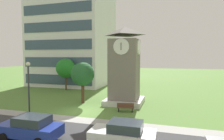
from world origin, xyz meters
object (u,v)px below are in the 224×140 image
Objects in this scene: street_lamp at (29,85)px; parked_car_blue at (30,127)px; clock_tower at (125,70)px; park_bench at (125,107)px; tree_by_building at (83,74)px; tree_near_tower at (66,68)px; parked_car_white at (123,134)px.

parked_car_blue is at bearing -49.23° from street_lamp.
park_bench is at bearing -75.28° from clock_tower.
clock_tower is 5.07× the size of park_bench.
tree_by_building is 11.26m from parked_car_blue.
tree_by_building is at bearing 95.84° from parked_car_blue.
clock_tower reaches higher than tree_by_building.
clock_tower is at bearing 72.06° from parked_car_blue.
tree_near_tower is at bearing 131.56° from tree_by_building.
parked_car_blue is (-3.94, -12.17, -3.32)m from clock_tower.
street_lamp is 1.19× the size of parked_car_blue.
park_bench is (0.94, -3.56, -3.72)m from clock_tower.
park_bench is at bearing -20.66° from tree_by_building.
street_lamp is 1.27× the size of parked_car_white.
park_bench is at bearing 36.47° from street_lamp.
parked_car_white is (1.62, -7.87, 0.40)m from park_bench.
tree_by_building is 1.14× the size of parked_car_blue.
clock_tower is at bearing 14.49° from tree_by_building.
clock_tower is at bearing 102.62° from parked_car_white.
street_lamp is 1.05× the size of tree_by_building.
tree_near_tower reaches higher than street_lamp.
street_lamp is 7.96m from tree_by_building.
parked_car_blue reaches higher than park_bench.
parked_car_blue is (2.63, -3.06, -2.50)m from street_lamp.
street_lamp is at bearing 130.77° from parked_car_blue.
park_bench is 0.42× the size of parked_car_blue.
tree_by_building is 12.96m from parked_car_white.
parked_car_white is at bearing -14.22° from street_lamp.
parked_car_white is (6.50, 0.74, -0.00)m from parked_car_blue.
street_lamp reaches higher than tree_by_building.
park_bench is 7.13m from tree_by_building.
street_lamp reaches higher than park_bench.
parked_car_white is at bearing 6.50° from parked_car_blue.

